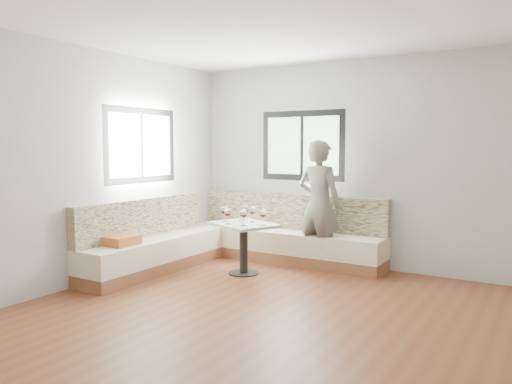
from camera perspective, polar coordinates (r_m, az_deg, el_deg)
room at (r=4.68m, az=1.28°, el=2.49°), size 5.01×5.01×2.81m
banquette at (r=6.92m, az=-3.14°, el=-5.67°), size 2.90×2.80×0.95m
table at (r=6.42m, az=-1.43°, el=-5.04°), size 0.98×0.89×0.66m
person at (r=6.72m, az=7.24°, el=-1.42°), size 0.68×0.49×1.73m
olive_ramekin at (r=6.61m, az=-1.52°, el=-3.10°), size 0.10×0.10×0.04m
wine_glass_a at (r=6.52m, az=-3.66°, el=-2.09°), size 0.10×0.10×0.21m
wine_glass_b at (r=6.30m, az=-3.24°, el=-2.34°), size 0.10×0.10×0.21m
wine_glass_c at (r=6.17m, az=-1.43°, el=-2.50°), size 0.10×0.10×0.21m
wine_glass_d at (r=6.45m, az=-0.42°, el=-2.16°), size 0.10×0.10×0.21m
wine_glass_e at (r=6.17m, az=0.79°, el=-2.49°), size 0.10×0.10×0.21m
wine_glass_f at (r=6.62m, az=-1.23°, el=-1.98°), size 0.10×0.10×0.21m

